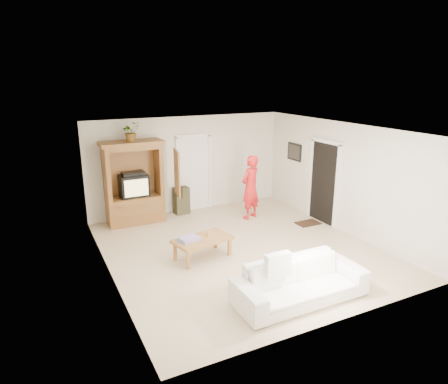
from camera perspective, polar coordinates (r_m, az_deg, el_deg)
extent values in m
plane|color=tan|center=(8.78, 2.31, -8.14)|extent=(6.00, 6.00, 0.00)
plane|color=white|center=(8.06, 2.52, 8.94)|extent=(6.00, 6.00, 0.00)
plane|color=silver|center=(10.97, -5.15, 3.97)|extent=(5.50, 0.00, 5.50)
plane|color=silver|center=(6.03, 16.35, -7.15)|extent=(5.50, 0.00, 5.50)
plane|color=silver|center=(7.46, -16.47, -2.60)|extent=(0.00, 6.00, 6.00)
plane|color=silver|center=(9.91, 16.51, 2.01)|extent=(0.00, 6.00, 6.00)
cube|color=brown|center=(10.44, -12.52, -2.41)|extent=(1.40, 0.60, 0.70)
cube|color=brown|center=(10.06, -16.43, 2.23)|extent=(0.10, 0.60, 1.20)
cube|color=brown|center=(10.34, -9.35, 3.06)|extent=(0.10, 0.60, 1.20)
cube|color=brown|center=(10.44, -13.20, 2.97)|extent=(1.40, 0.06, 1.20)
cube|color=brown|center=(10.05, -13.08, 6.26)|extent=(1.40, 0.60, 0.10)
cube|color=brown|center=(10.04, -13.11, 6.82)|extent=(1.52, 0.68, 0.10)
cube|color=brown|center=(10.01, -6.74, 2.73)|extent=(0.16, 0.67, 1.15)
cube|color=black|center=(10.29, -12.77, 0.93)|extent=(0.70, 0.52, 0.55)
cube|color=tan|center=(10.03, -12.40, 0.57)|extent=(0.58, 0.02, 0.42)
cube|color=black|center=(10.18, -12.84, 2.60)|extent=(0.55, 0.35, 0.08)
cube|color=#A37138|center=(10.14, -12.15, -2.35)|extent=(1.19, 0.03, 0.25)
cube|color=white|center=(11.06, -4.34, 2.60)|extent=(0.85, 0.05, 2.04)
cube|color=black|center=(10.39, 14.07, 1.25)|extent=(0.05, 0.90, 2.04)
cube|color=black|center=(11.26, 10.03, 5.67)|extent=(0.03, 0.60, 0.48)
cube|color=#382316|center=(10.43, 11.90, -4.37)|extent=(0.60, 0.40, 0.02)
imported|color=#4C7238|center=(9.98, -13.19, 8.41)|extent=(0.52, 0.49, 0.47)
imported|color=red|center=(10.39, 3.78, 0.70)|extent=(0.72, 0.61, 1.68)
imported|color=white|center=(6.92, 10.84, -12.48)|extent=(2.28, 0.89, 0.66)
cube|color=#A37138|center=(8.23, -3.09, -6.80)|extent=(1.28, 0.86, 0.06)
cube|color=#A37138|center=(7.87, -5.13, -9.70)|extent=(0.08, 0.08, 0.37)
cube|color=#A37138|center=(8.25, -7.01, -8.49)|extent=(0.08, 0.08, 0.37)
cube|color=#A37138|center=(8.42, 0.80, -7.86)|extent=(0.08, 0.08, 0.37)
cube|color=#A37138|center=(8.77, -1.22, -6.82)|extent=(0.08, 0.08, 0.37)
cube|color=#FF54A4|center=(8.10, -5.05, -6.68)|extent=(0.44, 0.36, 0.08)
cylinder|color=tan|center=(8.30, -2.22, -5.96)|extent=(0.08, 0.08, 0.10)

